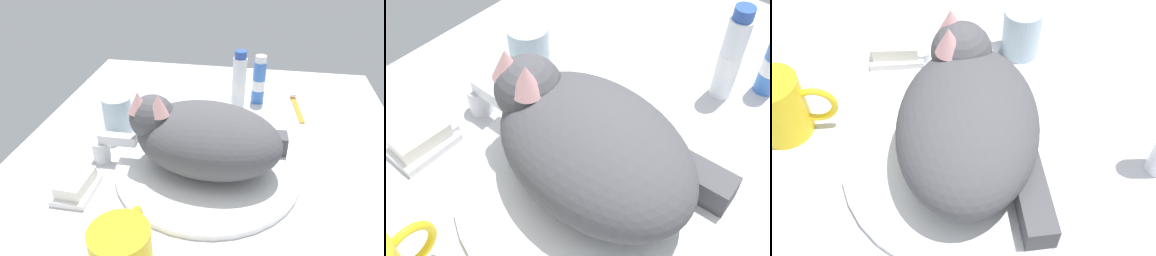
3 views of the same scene
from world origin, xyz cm
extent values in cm
cube|color=silver|center=(0.00, 0.00, -1.50)|extent=(110.00, 82.50, 3.00)
cylinder|color=white|center=(0.00, 0.00, 0.56)|extent=(35.40, 35.40, 1.11)
cylinder|color=silver|center=(0.00, 21.47, 2.21)|extent=(3.60, 3.60, 4.42)
cube|color=silver|center=(0.00, 17.70, 5.42)|extent=(2.00, 7.54, 2.00)
cylinder|color=silver|center=(-5.95, 21.47, 0.90)|extent=(2.80, 2.80, 1.80)
cylinder|color=silver|center=(5.95, 21.47, 0.90)|extent=(2.80, 2.80, 1.80)
ellipsoid|color=#4C4C51|center=(0.00, 0.00, 7.49)|extent=(22.34, 29.69, 12.75)
sphere|color=#4C4C51|center=(-0.01, 10.37, 10.99)|extent=(9.75, 9.75, 8.66)
ellipsoid|color=white|center=(-0.24, 8.66, 9.08)|extent=(5.48, 6.22, 4.76)
cone|color=#DB9E9E|center=(-1.77, 8.65, 14.67)|extent=(4.39, 4.39, 3.90)
cone|color=#DB9E9E|center=(-1.25, 12.51, 14.67)|extent=(4.39, 4.39, 3.90)
cube|color=#4C4C51|center=(7.37, -8.61, 3.10)|extent=(4.57, 13.41, 3.98)
ellipsoid|color=white|center=(9.50, 3.54, 2.90)|extent=(4.32, 6.04, 3.58)
torus|color=yellow|center=(-21.39, 7.62, 4.96)|extent=(6.55, 1.00, 6.55)
cylinder|color=silver|center=(11.00, 21.82, 4.40)|extent=(6.40, 6.40, 8.81)
cube|color=white|center=(-10.25, 22.23, 0.60)|extent=(9.00, 6.40, 1.20)
cube|color=white|center=(-10.25, 22.23, 2.37)|extent=(7.79, 5.09, 2.33)
cylinder|color=white|center=(26.47, -4.04, 6.85)|extent=(3.36, 3.36, 13.69)
cylinder|color=white|center=(26.47, -4.04, 6.16)|extent=(3.42, 3.42, 3.42)
cylinder|color=#2D51AD|center=(26.47, -4.04, 14.59)|extent=(2.85, 2.85, 1.80)
camera|label=1|loc=(-56.83, -6.91, 44.43)|focal=34.39mm
camera|label=2|loc=(-27.36, -20.79, 49.13)|focal=42.62mm
camera|label=3|loc=(-3.69, -38.03, 54.37)|focal=43.08mm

